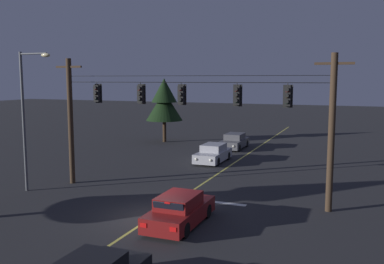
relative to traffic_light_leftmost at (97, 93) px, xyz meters
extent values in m
plane|color=#28282B|center=(5.59, -3.97, -5.54)|extent=(180.00, 180.00, 0.00)
cube|color=#D1C64C|center=(5.59, 6.02, -5.54)|extent=(0.14, 60.00, 0.01)
cube|color=silver|center=(7.49, -0.58, -5.54)|extent=(3.40, 0.36, 0.01)
cylinder|color=#38281C|center=(-1.96, 0.02, -1.74)|extent=(0.32, 0.32, 7.60)
cube|color=#38281C|center=(-1.96, 0.02, 1.55)|extent=(1.80, 0.12, 0.12)
cylinder|color=slate|center=(-1.96, 0.02, 1.20)|extent=(0.12, 0.12, 0.18)
cylinder|color=#38281C|center=(13.13, 0.02, -1.74)|extent=(0.32, 0.32, 7.60)
cube|color=#38281C|center=(13.13, 0.02, 1.55)|extent=(1.80, 0.12, 0.12)
cylinder|color=slate|center=(13.13, 0.02, 1.20)|extent=(0.12, 0.12, 0.18)
cylinder|color=black|center=(5.59, 0.02, 0.65)|extent=(15.08, 0.03, 0.03)
cylinder|color=black|center=(5.59, 0.02, 1.00)|extent=(15.08, 0.02, 0.02)
cylinder|color=black|center=(0.00, 0.02, 0.56)|extent=(0.04, 0.04, 0.18)
cube|color=black|center=(0.00, 0.02, -0.01)|extent=(0.32, 0.26, 0.96)
cube|color=black|center=(0.00, 0.16, -0.01)|extent=(0.48, 0.03, 1.12)
sphere|color=red|center=(0.00, -0.14, 0.28)|extent=(0.17, 0.17, 0.17)
cylinder|color=black|center=(0.00, -0.18, 0.33)|extent=(0.20, 0.10, 0.20)
sphere|color=#3D280A|center=(0.00, -0.14, -0.01)|extent=(0.17, 0.17, 0.17)
cylinder|color=black|center=(0.00, -0.18, 0.04)|extent=(0.20, 0.10, 0.20)
sphere|color=black|center=(0.00, -0.14, -0.29)|extent=(0.17, 0.17, 0.17)
cylinder|color=black|center=(0.00, -0.18, -0.25)|extent=(0.20, 0.10, 0.20)
cylinder|color=black|center=(2.89, 0.02, 0.56)|extent=(0.04, 0.04, 0.18)
cube|color=black|center=(2.89, 0.02, -0.01)|extent=(0.32, 0.26, 0.96)
cube|color=black|center=(2.89, 0.16, -0.01)|extent=(0.48, 0.03, 1.12)
sphere|color=red|center=(2.89, -0.14, 0.28)|extent=(0.17, 0.17, 0.17)
cylinder|color=black|center=(2.89, -0.18, 0.33)|extent=(0.20, 0.10, 0.20)
sphere|color=#3D280A|center=(2.89, -0.14, -0.01)|extent=(0.17, 0.17, 0.17)
cylinder|color=black|center=(2.89, -0.18, 0.04)|extent=(0.20, 0.10, 0.20)
sphere|color=black|center=(2.89, -0.14, -0.29)|extent=(0.17, 0.17, 0.17)
cylinder|color=black|center=(2.89, -0.18, -0.25)|extent=(0.20, 0.10, 0.20)
cylinder|color=black|center=(5.36, 0.02, 0.56)|extent=(0.04, 0.04, 0.18)
cube|color=black|center=(5.36, 0.02, -0.01)|extent=(0.32, 0.26, 0.96)
cube|color=black|center=(5.36, 0.16, -0.01)|extent=(0.48, 0.03, 1.12)
sphere|color=red|center=(5.36, -0.14, 0.28)|extent=(0.17, 0.17, 0.17)
cylinder|color=black|center=(5.36, -0.18, 0.33)|extent=(0.20, 0.10, 0.20)
sphere|color=#3D280A|center=(5.36, -0.14, -0.01)|extent=(0.17, 0.17, 0.17)
cylinder|color=black|center=(5.36, -0.18, 0.04)|extent=(0.20, 0.10, 0.20)
sphere|color=black|center=(5.36, -0.14, -0.29)|extent=(0.17, 0.17, 0.17)
cylinder|color=black|center=(5.36, -0.18, -0.25)|extent=(0.20, 0.10, 0.20)
cylinder|color=black|center=(8.46, 0.02, 0.56)|extent=(0.04, 0.04, 0.18)
cube|color=black|center=(8.46, 0.02, -0.01)|extent=(0.32, 0.26, 0.96)
cube|color=black|center=(8.46, 0.16, -0.01)|extent=(0.48, 0.03, 1.12)
sphere|color=red|center=(8.46, -0.14, 0.28)|extent=(0.17, 0.17, 0.17)
cylinder|color=black|center=(8.46, -0.18, 0.33)|extent=(0.20, 0.10, 0.20)
sphere|color=#3D280A|center=(8.46, -0.14, -0.01)|extent=(0.17, 0.17, 0.17)
cylinder|color=black|center=(8.46, -0.18, 0.04)|extent=(0.20, 0.10, 0.20)
sphere|color=black|center=(8.46, -0.14, -0.29)|extent=(0.17, 0.17, 0.17)
cylinder|color=black|center=(8.46, -0.18, -0.25)|extent=(0.20, 0.10, 0.20)
cylinder|color=black|center=(11.01, 0.02, 0.56)|extent=(0.04, 0.04, 0.18)
cube|color=black|center=(11.01, 0.02, -0.01)|extent=(0.32, 0.26, 0.96)
cube|color=black|center=(11.01, 0.16, -0.01)|extent=(0.48, 0.03, 1.12)
sphere|color=red|center=(11.01, -0.14, 0.28)|extent=(0.17, 0.17, 0.17)
cylinder|color=black|center=(11.01, -0.18, 0.33)|extent=(0.20, 0.10, 0.20)
sphere|color=#3D280A|center=(11.01, -0.14, -0.01)|extent=(0.17, 0.17, 0.17)
cylinder|color=black|center=(11.01, -0.18, 0.04)|extent=(0.20, 0.10, 0.20)
sphere|color=black|center=(11.01, -0.14, -0.29)|extent=(0.17, 0.17, 0.17)
cylinder|color=black|center=(11.01, -0.18, -0.25)|extent=(0.20, 0.10, 0.20)
cube|color=maroon|center=(7.19, -4.43, -5.04)|extent=(1.80, 4.30, 0.68)
cube|color=maroon|center=(7.19, -4.55, -4.43)|extent=(1.51, 2.15, 0.54)
cube|color=black|center=(7.19, -3.61, -4.43)|extent=(1.40, 0.21, 0.48)
cube|color=black|center=(7.19, -5.61, -4.43)|extent=(1.37, 0.18, 0.46)
cylinder|color=black|center=(6.40, -3.09, -5.22)|extent=(0.22, 0.64, 0.64)
cylinder|color=black|center=(7.98, -3.09, -5.22)|extent=(0.22, 0.64, 0.64)
cylinder|color=black|center=(6.40, -5.76, -5.22)|extent=(0.22, 0.64, 0.64)
cylinder|color=black|center=(7.98, -5.76, -5.22)|extent=(0.22, 0.64, 0.64)
cube|color=red|center=(6.54, -6.59, -4.94)|extent=(0.28, 0.03, 0.18)
cube|color=red|center=(7.84, -6.59, -4.94)|extent=(0.28, 0.03, 0.18)
cube|color=red|center=(7.19, -5.72, -4.20)|extent=(0.24, 0.04, 0.06)
cube|color=#A5A5AD|center=(3.95, 9.49, -5.04)|extent=(1.80, 4.30, 0.68)
cube|color=#A5A5AD|center=(3.95, 9.61, -4.43)|extent=(1.51, 2.15, 0.54)
cube|color=black|center=(3.95, 8.68, -4.43)|extent=(1.40, 0.21, 0.48)
cube|color=black|center=(3.95, 10.68, -4.43)|extent=(1.37, 0.18, 0.46)
cylinder|color=black|center=(4.74, 8.16, -5.22)|extent=(0.22, 0.64, 0.64)
cylinder|color=black|center=(3.16, 8.16, -5.22)|extent=(0.22, 0.64, 0.64)
cylinder|color=black|center=(4.74, 10.83, -5.22)|extent=(0.22, 0.64, 0.64)
cylinder|color=black|center=(3.16, 10.83, -5.22)|extent=(0.22, 0.64, 0.64)
sphere|color=white|center=(4.51, 7.32, -4.98)|extent=(0.20, 0.20, 0.20)
sphere|color=white|center=(3.39, 7.32, -4.98)|extent=(0.20, 0.20, 0.20)
cube|color=#4C4C51|center=(3.71, 16.23, -5.04)|extent=(1.80, 4.30, 0.68)
cube|color=#4C4C51|center=(3.71, 16.35, -4.43)|extent=(1.51, 2.15, 0.54)
cube|color=black|center=(3.71, 15.41, -4.43)|extent=(1.40, 0.21, 0.48)
cube|color=black|center=(3.71, 17.41, -4.43)|extent=(1.37, 0.18, 0.46)
cylinder|color=black|center=(4.50, 14.90, -5.22)|extent=(0.22, 0.64, 0.64)
cylinder|color=black|center=(2.92, 14.90, -5.22)|extent=(0.22, 0.64, 0.64)
cylinder|color=black|center=(4.50, 17.56, -5.22)|extent=(0.22, 0.64, 0.64)
cylinder|color=black|center=(2.92, 17.56, -5.22)|extent=(0.22, 0.64, 0.64)
sphere|color=white|center=(4.27, 14.06, -4.98)|extent=(0.20, 0.20, 0.20)
sphere|color=white|center=(3.15, 14.06, -4.98)|extent=(0.20, 0.20, 0.20)
cube|color=black|center=(7.48, -10.74, -4.43)|extent=(1.40, 0.21, 0.48)
cylinder|color=#4C4F54|center=(-3.26, -2.44, -1.61)|extent=(0.16, 0.16, 7.87)
cylinder|color=#4C4F54|center=(-2.36, -2.44, 2.21)|extent=(1.80, 0.10, 0.10)
ellipsoid|color=beige|center=(-1.51, -2.44, 2.11)|extent=(0.56, 0.30, 0.22)
cylinder|color=#332316|center=(-4.05, 17.58, -4.30)|extent=(0.36, 0.36, 2.48)
cone|color=black|center=(-4.05, 17.58, -1.86)|extent=(3.70, 3.70, 2.96)
cone|color=black|center=(-4.05, 17.58, -0.29)|extent=(2.59, 2.59, 2.40)
camera|label=1|loc=(14.33, -20.86, 0.84)|focal=39.44mm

